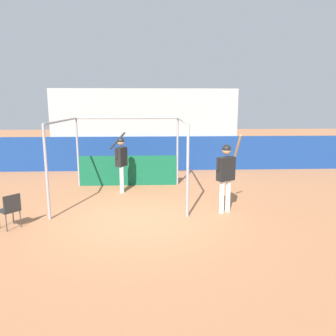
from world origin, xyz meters
TOP-DOWN VIEW (x-y plane):
  - ground_plane at (0.00, 0.00)m, footprint 60.00×60.00m
  - outfield_wall at (0.00, 6.31)m, footprint 24.00×0.12m
  - bleacher_section at (0.00, 8.37)m, footprint 8.15×4.00m
  - batting_cage at (-0.54, 2.96)m, footprint 3.61×3.55m
  - player_batter at (-0.70, 2.72)m, footprint 0.58×0.88m
  - player_waiting at (2.29, 0.47)m, footprint 0.66×0.64m
  - folding_chair at (-2.99, -0.48)m, footprint 0.56×0.56m

SIDE VIEW (x-z plane):
  - ground_plane at x=0.00m, z-range 0.00..0.00m
  - folding_chair at x=-2.99m, z-range 0.10..0.94m
  - outfield_wall at x=0.00m, z-range 0.00..1.50m
  - batting_cage at x=-0.54m, z-range -0.14..2.30m
  - player_batter at x=-0.70m, z-range 0.14..2.09m
  - player_waiting at x=2.29m, z-range 0.08..2.20m
  - bleacher_section at x=0.00m, z-range 0.00..3.57m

